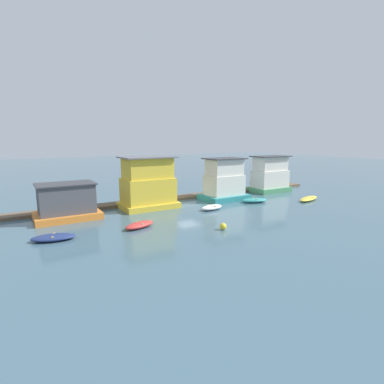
% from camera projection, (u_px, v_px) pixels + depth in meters
% --- Properties ---
extents(ground_plane, '(200.00, 200.00, 0.00)m').
position_uv_depth(ground_plane, '(187.00, 203.00, 33.87)').
color(ground_plane, '#426070').
extents(dock_walkway, '(42.40, 1.95, 0.30)m').
position_uv_depth(dock_walkway, '(176.00, 198.00, 36.05)').
color(dock_walkway, brown).
rests_on(dock_walkway, ground_plane).
extents(houseboat_orange, '(5.54, 3.89, 3.24)m').
position_uv_depth(houseboat_orange, '(67.00, 202.00, 26.88)').
color(houseboat_orange, orange).
rests_on(houseboat_orange, ground_plane).
extents(houseboat_yellow, '(5.74, 4.06, 5.35)m').
position_uv_depth(houseboat_yellow, '(148.00, 184.00, 31.16)').
color(houseboat_yellow, gold).
rests_on(houseboat_yellow, ground_plane).
extents(houseboat_teal, '(5.29, 3.90, 4.94)m').
position_uv_depth(houseboat_teal, '(224.00, 181.00, 35.42)').
color(houseboat_teal, teal).
rests_on(houseboat_teal, ground_plane).
extents(houseboat_green, '(5.40, 3.33, 4.89)m').
position_uv_depth(houseboat_green, '(270.00, 175.00, 40.83)').
color(houseboat_green, '#4C9360').
rests_on(houseboat_green, ground_plane).
extents(dinghy_navy, '(3.23, 2.06, 0.44)m').
position_uv_depth(dinghy_navy, '(53.00, 237.00, 21.24)').
color(dinghy_navy, navy).
rests_on(dinghy_navy, ground_plane).
extents(dinghy_red, '(2.95, 1.94, 0.49)m').
position_uv_depth(dinghy_red, '(140.00, 225.00, 24.25)').
color(dinghy_red, red).
rests_on(dinghy_red, ground_plane).
extents(dinghy_white, '(2.80, 1.69, 0.50)m').
position_uv_depth(dinghy_white, '(212.00, 207.00, 30.54)').
color(dinghy_white, white).
rests_on(dinghy_white, ground_plane).
extents(dinghy_teal, '(3.26, 2.24, 0.50)m').
position_uv_depth(dinghy_teal, '(254.00, 200.00, 34.05)').
color(dinghy_teal, teal).
rests_on(dinghy_teal, ground_plane).
extents(dinghy_yellow, '(4.20, 2.35, 0.40)m').
position_uv_depth(dinghy_yellow, '(309.00, 199.00, 35.28)').
color(dinghy_yellow, yellow).
rests_on(dinghy_yellow, ground_plane).
extents(mooring_post_far_right, '(0.27, 0.27, 1.86)m').
position_uv_depth(mooring_post_far_right, '(224.00, 188.00, 38.08)').
color(mooring_post_far_right, brown).
rests_on(mooring_post_far_right, ground_plane).
extents(mooring_post_near_right, '(0.25, 0.25, 1.37)m').
position_uv_depth(mooring_post_near_right, '(80.00, 206.00, 29.08)').
color(mooring_post_near_right, brown).
rests_on(mooring_post_near_right, ground_plane).
extents(mooring_post_far_left, '(0.25, 0.25, 1.38)m').
position_uv_depth(mooring_post_far_left, '(261.00, 186.00, 41.50)').
color(mooring_post_far_left, brown).
rests_on(mooring_post_far_left, ground_plane).
extents(buoy_yellow, '(0.54, 0.54, 0.54)m').
position_uv_depth(buoy_yellow, '(223.00, 226.00, 23.75)').
color(buoy_yellow, yellow).
rests_on(buoy_yellow, ground_plane).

